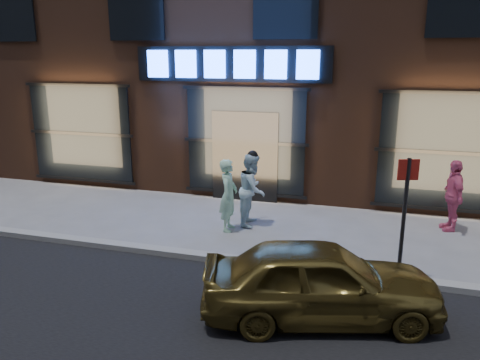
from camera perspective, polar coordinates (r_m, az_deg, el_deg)
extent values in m
plane|color=slate|center=(9.31, -5.97, -9.40)|extent=(90.00, 90.00, 0.00)
cube|color=gray|center=(9.29, -5.98, -9.06)|extent=(60.00, 0.25, 0.12)
cube|color=#54301E|center=(16.20, 4.72, 19.12)|extent=(30.00, 8.00, 10.00)
cube|color=black|center=(12.34, -1.18, 13.94)|extent=(5.20, 0.06, 0.90)
cube|color=black|center=(12.48, 0.60, 2.84)|extent=(1.80, 0.10, 2.40)
cube|color=#FFBF72|center=(14.58, -18.72, 5.43)|extent=(3.00, 0.04, 2.60)
cube|color=black|center=(14.55, -18.81, 5.41)|extent=(3.20, 0.06, 2.80)
cube|color=#FFBF72|center=(12.46, 0.67, 4.70)|extent=(3.00, 0.04, 2.60)
cube|color=black|center=(12.42, 0.62, 4.67)|extent=(3.20, 0.06, 2.80)
cube|color=#FFBF72|center=(12.15, 24.08, 3.11)|extent=(3.00, 0.04, 2.60)
cube|color=black|center=(12.11, 24.10, 3.08)|extent=(3.20, 0.06, 2.80)
cube|color=black|center=(15.65, -26.26, 17.85)|extent=(1.60, 0.06, 1.60)
cube|color=black|center=(13.38, -12.60, 19.70)|extent=(1.60, 0.06, 1.60)
cube|color=black|center=(12.04, 5.58, 20.52)|extent=(1.60, 0.06, 1.60)
cube|color=#2659FF|center=(13.01, -9.97, 13.78)|extent=(0.55, 0.12, 0.70)
cube|color=#2659FF|center=(12.68, -6.62, 13.88)|extent=(0.55, 0.12, 0.70)
cube|color=#2659FF|center=(12.40, -3.10, 13.93)|extent=(0.55, 0.12, 0.70)
cube|color=#2659FF|center=(12.16, 0.57, 13.93)|extent=(0.55, 0.12, 0.70)
cube|color=#2659FF|center=(11.97, 4.38, 13.87)|extent=(0.55, 0.12, 0.70)
cube|color=#2659FF|center=(11.83, 8.28, 13.74)|extent=(0.55, 0.12, 0.70)
imported|color=#ABE1B9|center=(10.40, -1.42, -1.86)|extent=(0.44, 0.63, 1.63)
imported|color=white|center=(10.77, 1.52, -1.14)|extent=(0.67, 0.84, 1.68)
imported|color=#E45E87|center=(11.44, 24.52, -1.71)|extent=(0.56, 1.00, 1.62)
imported|color=brown|center=(7.18, 9.82, -12.03)|extent=(3.77, 2.30, 1.20)
cylinder|color=#262628|center=(8.42, 19.29, -4.82)|extent=(0.07, 0.07, 2.21)
cube|color=#AD1C13|center=(8.16, 19.84, 1.19)|extent=(0.34, 0.14, 0.35)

